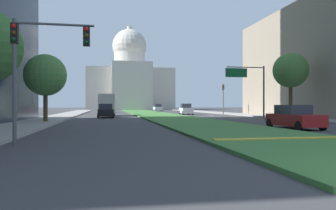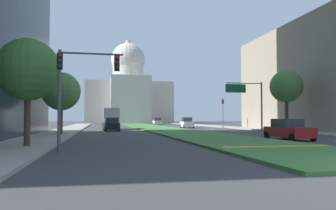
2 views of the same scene
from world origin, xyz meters
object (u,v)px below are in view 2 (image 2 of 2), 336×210
Objects in this scene: street_tree_left_near at (28,70)px; sedan_midblock at (111,125)px; capitol_building at (128,94)px; traffic_light_far_right at (223,109)px; box_truck_delivery at (111,118)px; sedan_lead_stopped at (288,130)px; traffic_light_near_left at (77,77)px; sedan_very_far at (157,122)px; sedan_distant at (187,123)px; street_tree_left_mid at (61,92)px; street_tree_right_mid at (286,87)px; sedan_far_horizon at (107,122)px; overhead_guide_sign at (249,96)px.

sedan_midblock is (5.47, 25.21, -3.60)m from street_tree_left_near.
capitol_building is at bearing 81.96° from street_tree_left_near.
traffic_light_far_right is 0.81× the size of box_truck_delivery.
sedan_lead_stopped is (-6.38, -30.69, -2.53)m from traffic_light_far_right.
traffic_light_near_left is 1.23× the size of sedan_very_far.
capitol_building is 70.74m from sedan_midblock.
sedan_distant is (18.83, 36.03, -3.58)m from street_tree_left_near.
street_tree_left_mid reaches higher than sedan_distant.
traffic_light_near_left is 1.09× the size of sedan_midblock.
sedan_midblock reaches higher than sedan_lead_stopped.
sedan_very_far is (12.92, 38.89, 0.01)m from sedan_midblock.
street_tree_right_mid reaches higher than sedan_very_far.
capitol_building is 4.62× the size of street_tree_left_mid.
street_tree_left_mid is 1.41× the size of sedan_lead_stopped.
street_tree_left_near is 1.47× the size of sedan_very_far.
traffic_light_near_left and traffic_light_far_right have the same top height.
sedan_very_far is at bearing 90.04° from sedan_lead_stopped.
traffic_light_near_left is at bearing -140.71° from street_tree_right_mid.
street_tree_left_mid is 12.67m from sedan_midblock.
street_tree_right_mid is 1.71× the size of sedan_lead_stopped.
street_tree_left_near is (-2.83, 2.37, 0.64)m from traffic_light_near_left.
sedan_far_horizon is 1.12× the size of sedan_very_far.
sedan_midblock is 1.01× the size of sedan_far_horizon.
box_truck_delivery is (5.62, 31.45, -2.75)m from street_tree_left_near.
street_tree_right_mid is at bearing -34.88° from box_truck_delivery.
street_tree_left_near reaches higher than sedan_far_horizon.
traffic_light_near_left is at bearing -131.51° from overhead_guide_sign.
sedan_far_horizon is (-13.35, 17.34, -0.06)m from sedan_distant.
sedan_distant is at bearing 163.84° from traffic_light_far_right.
sedan_distant is at bearing 39.01° from sedan_midblock.
traffic_light_near_left reaches higher than box_truck_delivery.
capitol_building reaches higher than sedan_distant.
overhead_guide_sign reaches higher than street_tree_left_near.
sedan_far_horizon is (-19.34, 19.08, -2.52)m from traffic_light_far_right.
street_tree_left_near is at bearing -95.86° from sedan_far_horizon.
capitol_building reaches higher than box_truck_delivery.
overhead_guide_sign is 18.03m from sedan_lead_stopped.
traffic_light_far_right is 31.45m from sedan_lead_stopped.
box_truck_delivery reaches higher than sedan_far_horizon.
sedan_midblock is at bearing 64.39° from street_tree_left_mid.
street_tree_left_mid is 28.88m from sedan_distant.
overhead_guide_sign is at bearing -61.68° from sedan_far_horizon.
traffic_light_near_left is at bearing -96.20° from capitol_building.
traffic_light_far_right is at bearing 59.05° from traffic_light_near_left.
street_tree_right_mid is at bearing -68.28° from sedan_distant.
sedan_midblock is (5.27, 10.98, -3.51)m from street_tree_left_mid.
sedan_very_far is (-4.75, 43.51, -3.78)m from overhead_guide_sign.
sedan_lead_stopped is 25.20m from sedan_midblock.
sedan_lead_stopped is at bearing -75.40° from sedan_far_horizon.
traffic_light_near_left is at bearing -92.72° from sedan_far_horizon.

